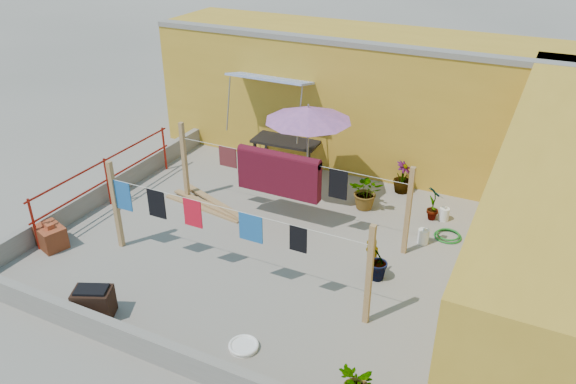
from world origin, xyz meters
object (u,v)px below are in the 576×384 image
(patio_umbrella, at_px, (308,115))
(water_jug_b, at_px, (444,214))
(white_basin, at_px, (244,346))
(water_jug_a, at_px, (423,236))
(green_hose, at_px, (448,236))
(brick_stack, at_px, (50,236))
(outdoor_table, at_px, (287,142))
(plant_back_a, at_px, (367,191))
(brazier, at_px, (94,302))

(patio_umbrella, distance_m, water_jug_b, 3.53)
(white_basin, relative_size, water_jug_a, 1.35)
(water_jug_b, distance_m, green_hose, 0.68)
(brick_stack, bearing_deg, water_jug_b, 33.43)
(brick_stack, bearing_deg, outdoor_table, 64.32)
(patio_umbrella, relative_size, plant_back_a, 3.03)
(water_jug_a, xyz_separation_m, green_hose, (0.40, 0.43, -0.11))
(brick_stack, bearing_deg, water_jug_a, 27.14)
(plant_back_a, bearing_deg, outdoor_table, 156.37)
(outdoor_table, height_order, brick_stack, outdoor_table)
(outdoor_table, relative_size, water_jug_a, 4.88)
(white_basin, bearing_deg, brazier, -170.79)
(green_hose, relative_size, plant_back_a, 0.68)
(brick_stack, relative_size, brazier, 1.00)
(outdoor_table, xyz_separation_m, brick_stack, (-2.51, -5.22, -0.46))
(patio_umbrella, bearing_deg, white_basin, -76.81)
(patio_umbrella, xyz_separation_m, white_basin, (1.11, -4.73, -1.96))
(outdoor_table, distance_m, brick_stack, 5.81)
(brazier, bearing_deg, water_jug_b, 51.59)
(brazier, relative_size, water_jug_b, 2.20)
(water_jug_a, bearing_deg, brick_stack, -152.86)
(patio_umbrella, xyz_separation_m, water_jug_b, (2.97, 0.41, -1.86))
(outdoor_table, height_order, plant_back_a, plant_back_a)
(water_jug_b, bearing_deg, plant_back_a, -172.23)
(brazier, relative_size, white_basin, 1.54)
(outdoor_table, height_order, brazier, outdoor_table)
(brazier, height_order, white_basin, brazier)
(white_basin, height_order, green_hose, same)
(white_basin, height_order, water_jug_b, water_jug_b)
(water_jug_b, relative_size, green_hose, 0.59)
(patio_umbrella, relative_size, brick_stack, 3.45)
(brazier, distance_m, water_jug_a, 6.16)
(brazier, height_order, green_hose, brazier)
(plant_back_a, bearing_deg, brick_stack, -140.20)
(outdoor_table, relative_size, water_jug_b, 5.15)
(brick_stack, distance_m, white_basin, 4.82)
(brazier, height_order, water_jug_a, brazier)
(white_basin, height_order, plant_back_a, plant_back_a)
(white_basin, distance_m, water_jug_b, 5.47)
(outdoor_table, xyz_separation_m, white_basin, (2.24, -5.99, -0.65))
(green_hose, bearing_deg, white_basin, -114.95)
(white_basin, bearing_deg, brick_stack, 170.80)
(patio_umbrella, bearing_deg, plant_back_a, 8.00)
(green_hose, bearing_deg, outdoor_table, 161.07)
(white_basin, distance_m, water_jug_a, 4.41)
(water_jug_b, xyz_separation_m, green_hose, (0.23, -0.63, -0.11))
(patio_umbrella, xyz_separation_m, outdoor_table, (-1.13, 1.26, -1.31))
(brick_stack, height_order, white_basin, brick_stack)
(white_basin, relative_size, plant_back_a, 0.57)
(patio_umbrella, bearing_deg, water_jug_a, -13.12)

